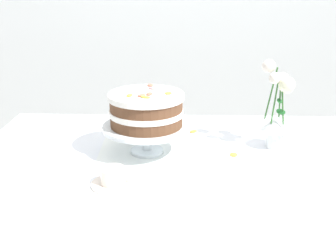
{
  "coord_description": "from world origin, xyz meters",
  "views": [
    {
      "loc": [
        -0.01,
        -1.22,
        1.31
      ],
      "look_at": [
        -0.05,
        0.03,
        0.86
      ],
      "focal_mm": 45.52,
      "sensor_mm": 36.0,
      "label": 1
    }
  ],
  "objects": [
    {
      "name": "teacup",
      "position": [
        -0.2,
        -0.14,
        0.76
      ],
      "size": [
        0.13,
        0.13,
        0.05
      ],
      "color": "silver",
      "rests_on": "dining_table"
    },
    {
      "name": "dining_table",
      "position": [
        0.0,
        -0.03,
        0.65
      ],
      "size": [
        1.4,
        1.0,
        0.74
      ],
      "color": "white",
      "rests_on": "ground"
    },
    {
      "name": "flower_vase",
      "position": [
        0.32,
        0.15,
        0.88
      ],
      "size": [
        0.11,
        0.11,
        0.3
      ],
      "color": "silver",
      "rests_on": "dining_table"
    },
    {
      "name": "loose_petal_0",
      "position": [
        0.17,
        0.08,
        0.74
      ],
      "size": [
        0.03,
        0.03,
        0.01
      ],
      "primitive_type": "ellipsoid",
      "rotation": [
        0.0,
        0.0,
        1.55
      ],
      "color": "yellow",
      "rests_on": "dining_table"
    },
    {
      "name": "loose_petal_1",
      "position": [
        0.04,
        0.3,
        0.74
      ],
      "size": [
        0.04,
        0.04,
        0.01
      ],
      "primitive_type": "ellipsoid",
      "rotation": [
        0.0,
        0.0,
        3.98
      ],
      "color": "orange",
      "rests_on": "dining_table"
    },
    {
      "name": "cake_stand",
      "position": [
        -0.12,
        0.09,
        0.82
      ],
      "size": [
        0.29,
        0.29,
        0.1
      ],
      "color": "silver",
      "rests_on": "linen_napkin"
    },
    {
      "name": "linen_napkin",
      "position": [
        -0.12,
        0.09,
        0.74
      ],
      "size": [
        0.33,
        0.33,
        0.0
      ],
      "primitive_type": "cube",
      "rotation": [
        0.0,
        0.0,
        0.02
      ],
      "color": "white",
      "rests_on": "dining_table"
    },
    {
      "name": "layer_cake",
      "position": [
        -0.12,
        0.09,
        0.89
      ],
      "size": [
        0.24,
        0.24,
        0.11
      ],
      "color": "brown",
      "rests_on": "cake_stand"
    }
  ]
}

